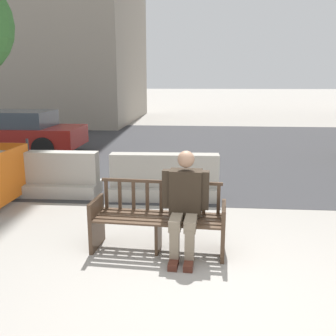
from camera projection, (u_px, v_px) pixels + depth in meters
name	position (u px, v px, depth m)	size (l,w,h in m)	color
ground_plane	(209.00, 292.00, 3.89)	(200.00, 200.00, 0.00)	gray
street_asphalt	(203.00, 147.00, 12.33)	(120.00, 12.00, 0.01)	#333335
street_bench	(159.00, 221.00, 4.78)	(1.72, 0.63, 0.88)	#473323
seated_person	(185.00, 202.00, 4.61)	(0.59, 0.74, 1.31)	#2D2319
jersey_barrier_centre	(164.00, 180.00, 6.96)	(2.02, 0.75, 0.84)	#9E998E
jersey_barrier_left	(47.00, 177.00, 7.19)	(2.01, 0.70, 0.84)	#ADA89E
car_sedan_mid	(13.00, 132.00, 11.13)	(4.15, 1.88, 1.28)	maroon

